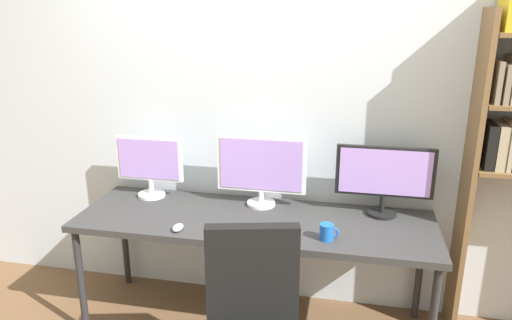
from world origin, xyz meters
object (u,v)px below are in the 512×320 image
at_px(desk, 254,226).
at_px(keyboard_main, 246,233).
at_px(coffee_mug, 327,232).
at_px(monitor_left, 150,164).
at_px(monitor_center, 261,168).
at_px(monitor_right, 384,176).
at_px(computer_mouse, 178,228).

xyz_separation_m(desk, keyboard_main, (0.00, -0.23, 0.06)).
bearing_deg(coffee_mug, monitor_left, 161.20).
relative_size(monitor_left, keyboard_main, 1.31).
bearing_deg(monitor_center, desk, -90.00).
bearing_deg(monitor_left, monitor_center, 0.01).
bearing_deg(coffee_mug, monitor_center, 137.57).
relative_size(monitor_right, computer_mouse, 6.00).
bearing_deg(monitor_right, monitor_center, 180.00).
height_order(keyboard_main, coffee_mug, coffee_mug).
height_order(monitor_left, monitor_center, monitor_center).
relative_size(monitor_left, coffee_mug, 4.21).
height_order(monitor_right, keyboard_main, monitor_right).
bearing_deg(desk, monitor_left, 164.15).
height_order(desk, monitor_center, monitor_center).
relative_size(monitor_center, computer_mouse, 5.87).
bearing_deg(monitor_right, keyboard_main, -149.38).
height_order(monitor_center, monitor_right, monitor_center).
height_order(desk, monitor_right, monitor_right).
relative_size(monitor_center, monitor_right, 0.98).
distance_m(monitor_right, coffee_mug, 0.55).
distance_m(monitor_left, monitor_right, 1.49).
bearing_deg(computer_mouse, monitor_center, 49.77).
bearing_deg(keyboard_main, monitor_center, 90.00).
relative_size(monitor_left, computer_mouse, 4.65).
height_order(monitor_left, keyboard_main, monitor_left).
height_order(monitor_right, coffee_mug, monitor_right).
bearing_deg(monitor_center, computer_mouse, -130.23).
bearing_deg(computer_mouse, monitor_right, 22.05).
height_order(desk, computer_mouse, computer_mouse).
height_order(keyboard_main, computer_mouse, computer_mouse).
xyz_separation_m(desk, computer_mouse, (-0.39, -0.25, 0.07)).
distance_m(desk, monitor_center, 0.37).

